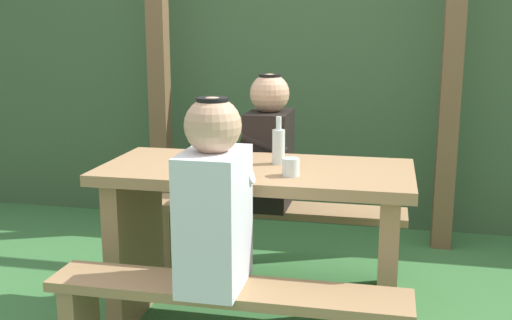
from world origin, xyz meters
The scene contains 11 objects.
hedge_backdrop centered at (0.00, 2.07, 0.81)m, with size 6.40×0.98×1.62m, color #3B5736.
pergola_post_left centered at (-0.94, 1.28, 1.07)m, with size 0.12×0.12×2.14m, color brown.
pergola_post_right centered at (0.94, 1.28, 1.07)m, with size 0.12×0.12×2.14m, color brown.
picnic_table centered at (0.00, 0.00, 0.52)m, with size 1.40×0.64×0.77m.
bench_near centered at (0.00, -0.54, 0.31)m, with size 1.40×0.24×0.43m.
bench_far centered at (0.00, 0.54, 0.31)m, with size 1.40×0.24×0.43m.
person_white_shirt centered at (-0.04, -0.54, 0.76)m, with size 0.25×0.35×0.72m.
person_black_coat centered at (-0.04, 0.54, 0.76)m, with size 0.25×0.35×0.72m.
drinking_glass centered at (0.18, -0.14, 0.81)m, with size 0.08×0.08×0.08m, color silver.
bottle_left centered at (0.09, 0.08, 0.86)m, with size 0.06×0.06×0.22m.
cell_phone centered at (-0.08, -0.08, 0.77)m, with size 0.07×0.14×0.01m, color silver.
Camera 1 is at (0.57, -2.68, 1.40)m, focal length 43.62 mm.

